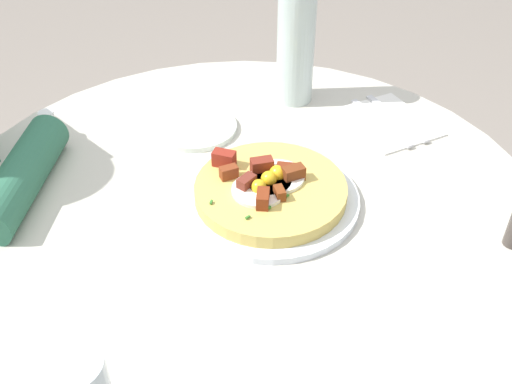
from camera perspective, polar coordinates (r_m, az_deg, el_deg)
dining_table at (r=1.08m, az=-1.23°, el=-7.69°), size 0.98×0.98×0.71m
pizza_plate at (r=0.96m, az=1.36°, el=-0.66°), size 0.28×0.28×0.01m
breakfast_pizza at (r=0.95m, az=1.29°, el=0.33°), size 0.24×0.24×0.05m
bread_plate at (r=1.14m, az=-5.64°, el=6.05°), size 0.15×0.15×0.01m
napkin at (r=1.18m, az=12.33°, el=6.44°), size 0.19×0.21×0.00m
fork at (r=1.17m, az=11.65°, el=6.43°), size 0.07×0.17×0.00m
knife at (r=1.19m, az=13.05°, el=6.82°), size 0.07×0.17×0.00m
water_bottle at (r=1.18m, az=3.80°, el=14.21°), size 0.07×0.07×0.26m
salt_shaker at (r=1.16m, az=-18.90°, el=5.94°), size 0.03×0.03×0.06m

